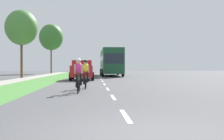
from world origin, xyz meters
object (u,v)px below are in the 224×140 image
object	(u,v)px
cyclist_trailing	(86,74)
street_tree_near	(21,28)
cyclist_lead	(79,75)
bus_dark_green	(111,61)
suv_red	(82,70)
street_tree_far	(51,37)

from	to	relation	value
cyclist_trailing	street_tree_near	world-z (taller)	street_tree_near
cyclist_lead	bus_dark_green	distance (m)	24.27
cyclist_trailing	suv_red	xyz separation A→B (m)	(-0.58, 9.87, 0.14)
bus_dark_green	street_tree_near	size ratio (longest dim) A/B	1.61
cyclist_lead	street_tree_near	distance (m)	18.33
cyclist_lead	bus_dark_green	xyz separation A→B (m)	(3.08, 24.04, 1.17)
bus_dark_green	street_tree_near	xyz separation A→B (m)	(-9.94, -7.65, 3.35)
suv_red	bus_dark_green	bearing A→B (deg)	73.83
cyclist_trailing	street_tree_near	size ratio (longest dim) A/B	0.24
cyclist_lead	street_tree_near	world-z (taller)	street_tree_near
suv_red	street_tree_far	xyz separation A→B (m)	(-6.53, 24.10, 5.61)
cyclist_lead	bus_dark_green	world-z (taller)	bus_dark_green
street_tree_near	street_tree_far	distance (m)	20.04
bus_dark_green	street_tree_near	bearing A→B (deg)	-142.42
street_tree_near	street_tree_far	size ratio (longest dim) A/B	0.81
suv_red	cyclist_lead	bearing A→B (deg)	-88.49
cyclist_trailing	cyclist_lead	bearing A→B (deg)	-96.09
bus_dark_green	street_tree_far	distance (m)	16.50
cyclist_lead	street_tree_near	bearing A→B (deg)	112.71
bus_dark_green	street_tree_far	bearing A→B (deg)	128.79
cyclist_trailing	street_tree_far	world-z (taller)	street_tree_far
suv_red	street_tree_far	size ratio (longest dim) A/B	0.53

